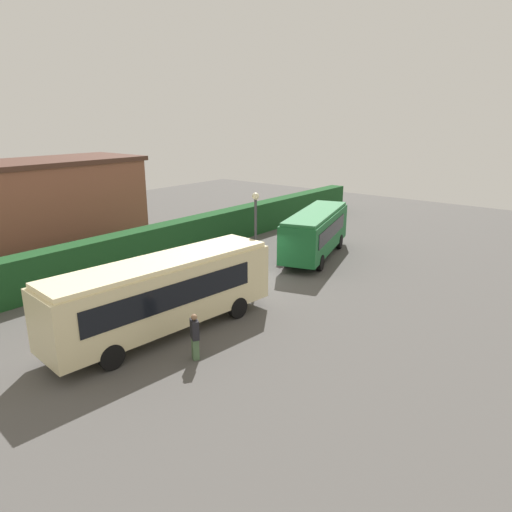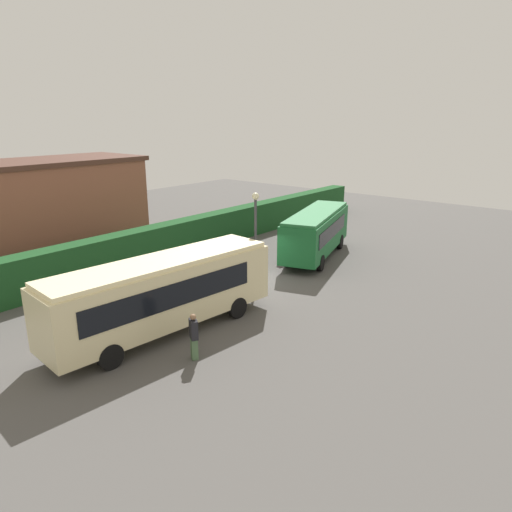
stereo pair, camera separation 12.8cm
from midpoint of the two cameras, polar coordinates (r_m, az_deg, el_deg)
The scene contains 8 objects.
ground_plane at distance 26.94m, azimuth -0.16°, elevation -2.89°, with size 64.00×64.00×0.00m, color #514F4C.
bus_cream at distance 20.30m, azimuth -11.32°, elevation -4.23°, with size 10.67×3.43×3.29m.
bus_green at distance 31.02m, azimuth 7.15°, elevation 3.04°, with size 8.95×4.72×3.08m.
person_left at distance 18.27m, azimuth -7.65°, elevation -9.57°, with size 0.48×0.56×1.87m.
person_center at distance 30.26m, azimuth 2.94°, elevation 1.15°, with size 0.40×0.49×1.77m.
hedge_row at distance 31.41m, azimuth -10.38°, elevation 1.91°, with size 44.00×1.30×2.34m, color #1A4920.
depot_building at distance 32.84m, azimuth -25.67°, elevation 4.83°, with size 14.27×5.68×6.40m.
lamppost at distance 24.23m, azimuth -0.20°, elevation 3.11°, with size 0.36×0.36×5.31m.
Camera 1 is at (-19.77, -15.92, 9.01)m, focal length 32.90 mm.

